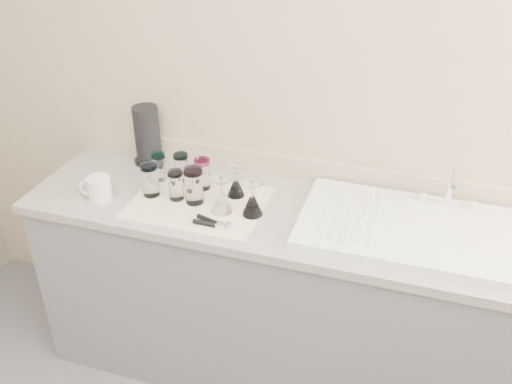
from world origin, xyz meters
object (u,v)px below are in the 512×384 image
(tumbler_lavender, at_px, (194,186))
(can_opener, at_px, (213,223))
(tumbler_teal, at_px, (159,167))
(tumbler_cyan, at_px, (181,167))
(tumbler_magenta, at_px, (150,179))
(tumbler_purple, at_px, (202,174))
(white_mug, at_px, (99,188))
(paper_towel_roll, at_px, (147,136))
(goblet_back_left, at_px, (236,186))
(goblet_front_left, at_px, (222,200))
(goblet_front_right, at_px, (252,203))
(tumbler_blue, at_px, (176,185))
(sink_unit, at_px, (407,228))

(tumbler_lavender, bearing_deg, can_opener, -45.51)
(tumbler_teal, distance_m, can_opener, 0.45)
(tumbler_cyan, relative_size, tumbler_magenta, 0.88)
(tumbler_teal, height_order, tumbler_purple, tumbler_purple)
(tumbler_lavender, relative_size, can_opener, 0.97)
(white_mug, relative_size, paper_towel_roll, 0.54)
(goblet_back_left, distance_m, goblet_front_left, 0.13)
(goblet_back_left, bearing_deg, goblet_front_right, -46.61)
(tumbler_magenta, relative_size, can_opener, 0.91)
(tumbler_blue, xyz_separation_m, goblet_back_left, (0.23, 0.10, -0.02))
(goblet_front_left, xyz_separation_m, paper_towel_roll, (-0.48, 0.31, 0.07))
(tumbler_lavender, height_order, goblet_front_left, same)
(goblet_back_left, bearing_deg, sink_unit, -3.36)
(tumbler_cyan, distance_m, goblet_front_right, 0.42)
(tumbler_lavender, xyz_separation_m, can_opener, (0.14, -0.14, -0.07))
(tumbler_purple, height_order, goblet_back_left, tumbler_purple)
(tumbler_magenta, bearing_deg, sink_unit, 3.46)
(sink_unit, height_order, can_opener, sink_unit)
(goblet_back_left, xyz_separation_m, paper_towel_roll, (-0.50, 0.18, 0.08))
(tumbler_teal, bearing_deg, tumbler_blue, -41.83)
(sink_unit, xyz_separation_m, goblet_back_left, (-0.72, 0.04, 0.03))
(white_mug, bearing_deg, tumbler_purple, 28.22)
(sink_unit, distance_m, tumbler_cyan, 0.99)
(sink_unit, distance_m, tumbler_teal, 1.09)
(goblet_front_right, xyz_separation_m, white_mug, (-0.65, -0.07, -0.01))
(sink_unit, distance_m, goblet_back_left, 0.72)
(tumbler_cyan, xyz_separation_m, goblet_back_left, (0.27, -0.05, -0.02))
(tumbler_purple, relative_size, tumbler_lavender, 0.88)
(tumbler_magenta, height_order, white_mug, tumbler_magenta)
(tumbler_magenta, xyz_separation_m, white_mug, (-0.20, -0.09, -0.03))
(tumbler_purple, xyz_separation_m, white_mug, (-0.38, -0.21, -0.03))
(goblet_front_left, relative_size, goblet_front_right, 1.02)
(sink_unit, xyz_separation_m, tumbler_cyan, (-0.99, 0.09, 0.05))
(tumbler_lavender, relative_size, goblet_front_left, 1.00)
(can_opener, bearing_deg, goblet_front_right, 46.10)
(tumbler_cyan, height_order, goblet_front_right, goblet_front_right)
(sink_unit, bearing_deg, goblet_front_right, -172.78)
(tumbler_lavender, height_order, goblet_front_right, tumbler_lavender)
(paper_towel_roll, bearing_deg, tumbler_lavender, -38.79)
(tumbler_teal, relative_size, tumbler_blue, 0.97)
(tumbler_lavender, bearing_deg, goblet_front_right, -3.07)
(tumbler_purple, distance_m, goblet_front_right, 0.30)
(tumbler_cyan, height_order, goblet_front_left, goblet_front_left)
(tumbler_cyan, distance_m, tumbler_magenta, 0.17)
(tumbler_teal, xyz_separation_m, white_mug, (-0.17, -0.22, -0.02))
(white_mug, bearing_deg, paper_towel_roll, 82.99)
(tumbler_magenta, bearing_deg, can_opener, -22.32)
(tumbler_cyan, bearing_deg, paper_towel_roll, 150.24)
(tumbler_magenta, height_order, tumbler_blue, tumbler_magenta)
(goblet_front_left, height_order, white_mug, goblet_front_left)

